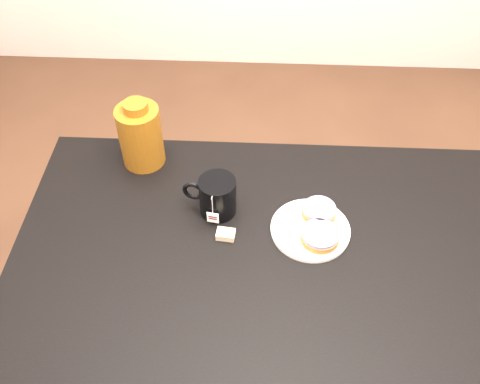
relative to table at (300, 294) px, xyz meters
The scene contains 7 objects.
table is the anchor object (origin of this frame).
plate 0.16m from the table, 80.43° to the left, with size 0.20×0.20×0.01m.
bagel_back 0.21m from the table, 75.90° to the left, with size 0.09×0.09×0.03m.
bagel_front 0.15m from the table, 66.34° to the left, with size 0.11×0.11×0.03m.
mug 0.32m from the table, 138.67° to the left, with size 0.14×0.11×0.10m.
teabag_pouch 0.23m from the table, 151.43° to the left, with size 0.04×0.03×0.02m, color #C6B793.
bagel_package 0.59m from the table, 139.87° to the left, with size 0.15×0.15×0.20m.
Camera 1 is at (-0.11, -0.71, 1.79)m, focal length 40.00 mm.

